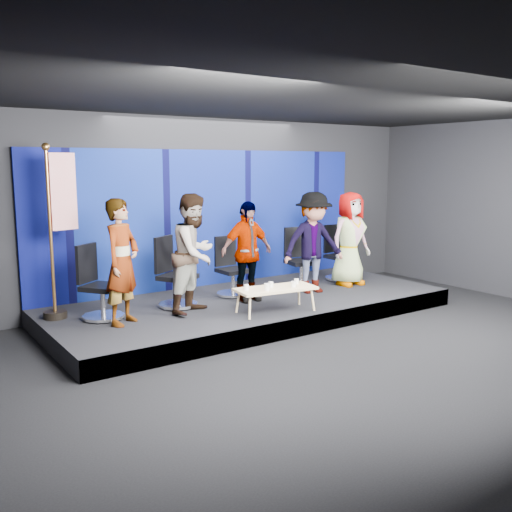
% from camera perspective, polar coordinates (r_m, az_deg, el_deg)
% --- Properties ---
extents(ground, '(10.00, 10.00, 0.00)m').
position_cam_1_polar(ground, '(8.25, 9.36, -9.57)').
color(ground, black).
rests_on(ground, ground).
extents(room_walls, '(10.02, 8.02, 3.51)m').
position_cam_1_polar(room_walls, '(7.82, 9.83, 7.54)').
color(room_walls, black).
rests_on(room_walls, ground).
extents(riser, '(7.00, 3.00, 0.30)m').
position_cam_1_polar(riser, '(10.08, -0.54, -5.09)').
color(riser, black).
rests_on(riser, ground).
extents(backdrop, '(7.00, 0.08, 2.60)m').
position_cam_1_polar(backdrop, '(11.05, -4.77, 3.77)').
color(backdrop, '#06074E').
rests_on(backdrop, riser).
extents(chair_a, '(0.90, 0.90, 1.14)m').
position_cam_1_polar(chair_a, '(8.99, -15.42, -3.74)').
color(chair_a, silver).
rests_on(chair_a, riser).
extents(panelist_a, '(0.81, 0.76, 1.85)m').
position_cam_1_polar(panelist_a, '(8.52, -13.24, -0.58)').
color(panelist_a, black).
rests_on(panelist_a, riser).
extents(chair_b, '(0.90, 0.90, 1.17)m').
position_cam_1_polar(chair_b, '(9.50, -8.14, -2.78)').
color(chair_b, silver).
rests_on(chair_b, riser).
extents(panelist_b, '(1.15, 1.08, 1.89)m').
position_cam_1_polar(panelist_b, '(9.01, -6.15, 0.25)').
color(panelist_b, black).
rests_on(panelist_b, riser).
extents(chair_c, '(0.62, 0.62, 1.06)m').
position_cam_1_polar(chair_c, '(10.23, -2.51, -2.02)').
color(chair_c, silver).
rests_on(chair_c, riser).
extents(panelist_c, '(1.02, 0.45, 1.72)m').
position_cam_1_polar(panelist_c, '(9.73, -0.94, 0.45)').
color(panelist_c, black).
rests_on(panelist_c, riser).
extents(chair_d, '(0.75, 0.75, 1.14)m').
position_cam_1_polar(chair_d, '(10.95, 4.39, -1.16)').
color(chair_d, silver).
rests_on(chair_d, riser).
extents(panelist_d, '(1.30, 0.89, 1.84)m').
position_cam_1_polar(panelist_d, '(10.42, 5.74, 1.34)').
color(panelist_d, black).
rests_on(panelist_d, riser).
extents(chair_e, '(0.64, 0.64, 1.12)m').
position_cam_1_polar(chair_e, '(11.72, 8.27, -0.58)').
color(chair_e, silver).
rests_on(chair_e, riser).
extents(panelist_e, '(0.89, 0.59, 1.81)m').
position_cam_1_polar(panelist_e, '(11.18, 9.35, 1.71)').
color(panelist_e, black).
rests_on(panelist_e, riser).
extents(coffee_table, '(1.35, 0.71, 0.40)m').
position_cam_1_polar(coffee_table, '(9.08, 1.97, -3.37)').
color(coffee_table, tan).
rests_on(coffee_table, riser).
extents(mug_a, '(0.07, 0.07, 0.09)m').
position_cam_1_polar(mug_a, '(8.87, -0.96, -3.15)').
color(mug_a, silver).
rests_on(mug_a, coffee_table).
extents(mug_b, '(0.09, 0.09, 0.11)m').
position_cam_1_polar(mug_b, '(8.86, 1.11, -3.11)').
color(mug_b, silver).
rests_on(mug_b, coffee_table).
extents(mug_c, '(0.07, 0.07, 0.09)m').
position_cam_1_polar(mug_c, '(9.08, 1.50, -2.87)').
color(mug_c, silver).
rests_on(mug_c, coffee_table).
extents(mug_d, '(0.08, 0.08, 0.09)m').
position_cam_1_polar(mug_d, '(9.11, 3.78, -2.83)').
color(mug_d, silver).
rests_on(mug_d, coffee_table).
extents(mug_e, '(0.07, 0.07, 0.09)m').
position_cam_1_polar(mug_e, '(9.35, 4.07, -2.55)').
color(mug_e, silver).
rests_on(mug_e, coffee_table).
extents(flag_stand, '(0.61, 0.35, 2.65)m').
position_cam_1_polar(flag_stand, '(9.11, -19.11, 2.79)').
color(flag_stand, black).
rests_on(flag_stand, riser).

